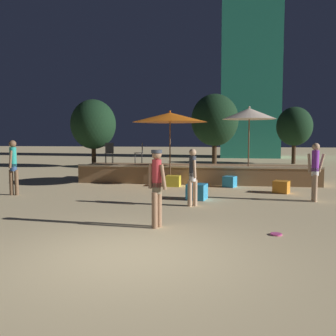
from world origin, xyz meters
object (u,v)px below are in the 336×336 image
Objects in this scene: person_0 at (157,184)px; patio_umbrella_0 at (249,114)px; person_3 at (193,176)px; bistro_chair_0 at (140,151)px; cube_seat_1 at (281,187)px; background_tree_0 at (215,120)px; background_tree_2 at (294,127)px; person_1 at (315,169)px; cube_seat_4 at (173,181)px; person_2 at (13,165)px; patio_umbrella_1 at (170,117)px; cube_seat_2 at (197,192)px; cube_seat_3 at (230,182)px; bistro_chair_1 at (109,151)px; background_tree_1 at (93,124)px; frisbee_disc at (276,234)px.

patio_umbrella_0 is at bearing -174.66° from person_0.
person_0 is at bearing 52.79° from person_3.
bistro_chair_0 is at bearing 169.08° from patio_umbrella_0.
person_3 is (-2.87, -2.90, 0.65)m from cube_seat_1.
background_tree_0 is 7.37m from background_tree_2.
patio_umbrella_0 reaches higher than person_1.
person_1 is at bearing -30.37° from cube_seat_4.
cube_seat_1 is 0.38× the size of person_0.
background_tree_0 is (1.42, 7.90, 2.70)m from cube_seat_4.
person_2 is 6.20m from person_3.
patio_umbrella_1 is at bearing -101.94° from background_tree_0.
background_tree_0 is (0.28, 10.82, 2.66)m from cube_seat_2.
cube_seat_4 is (-2.21, -0.11, -0.00)m from cube_seat_3.
patio_umbrella_0 is 1.94× the size of person_3.
patio_umbrella_0 is 3.15m from patio_umbrella_1.
background_tree_2 is (9.84, 11.68, 1.30)m from bistro_chair_1.
person_3 is at bearing -59.41° from background_tree_1.
cube_seat_3 is 0.14× the size of background_tree_1.
cube_seat_2 is 5.42m from bistro_chair_0.
person_0 is 0.96× the size of person_1.
person_2 is (-9.71, -0.22, 0.05)m from person_1.
patio_umbrella_1 is (-3.12, -0.35, -0.14)m from patio_umbrella_0.
person_0 is 16.53m from background_tree_1.
background_tree_1 reaches higher than bistro_chair_1.
patio_umbrella_1 is at bearing -98.83° from person_3.
cube_seat_1 is at bearing -19.86° from patio_umbrella_1.
patio_umbrella_0 is at bearing 13.16° from cube_seat_4.
background_tree_1 is (-6.23, 8.33, 2.49)m from cube_seat_4.
background_tree_1 reaches higher than cube_seat_2.
cube_seat_3 is at bearing -84.26° from background_tree_0.
cube_seat_1 is 1.91m from person_1.
background_tree_2 reaches higher than cube_seat_3.
bistro_chair_0 reaches higher than cube_seat_4.
bistro_chair_0 is at bearing 159.19° from cube_seat_3.
background_tree_0 is 7.67m from background_tree_1.
background_tree_0 is at bearing 79.79° from cube_seat_4.
person_2 is 0.43× the size of background_tree_1.
person_3 is at bearing 163.95° from person_2.
patio_umbrella_0 is at bearing -107.88° from background_tree_2.
bistro_chair_1 is at bearing 63.86° from person_1.
frisbee_disc is (4.69, -8.50, -1.31)m from bistro_chair_0.
background_tree_2 is (13.10, 4.52, -0.07)m from background_tree_1.
patio_umbrella_1 reaches higher than person_1.
frisbee_disc is at bearing -99.32° from cube_seat_1.
patio_umbrella_0 is 5.47m from person_3.
cube_seat_4 is at bearing 31.23° from bistro_chair_0.
person_2 reaches higher than person_3.
person_1 is 11.31m from background_tree_0.
cube_seat_1 is at bearing -35.80° from cube_seat_3.
patio_umbrella_1 is at bearing 113.78° from frisbee_disc.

